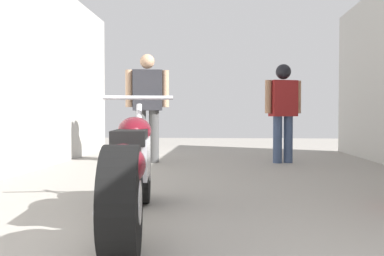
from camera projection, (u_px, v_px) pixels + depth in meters
ground_plane at (218, 183)px, 4.54m from camera, size 18.68×18.68×0.00m
motorcycle_maroon_cruiser at (132, 169)px, 2.73m from camera, size 0.63×2.02×0.94m
mechanic_in_blue at (147, 101)px, 6.48m from camera, size 0.72×0.35×1.78m
mechanic_with_helmet at (283, 104)px, 6.44m from camera, size 0.63×0.35×1.62m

